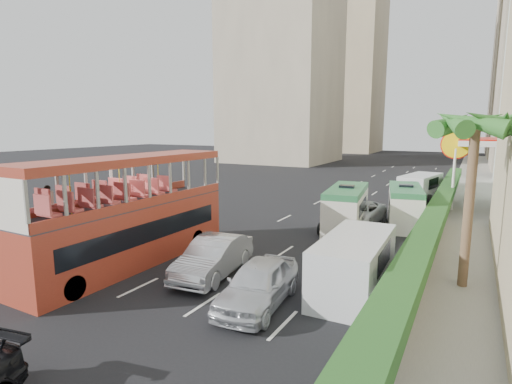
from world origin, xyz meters
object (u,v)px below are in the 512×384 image
Objects in this scene: shell_station at (505,174)px; car_silver_lane_b at (259,305)px; car_silver_lane_a at (214,275)px; minibus_near at (346,209)px; double_decker_bus at (130,211)px; panel_van_near at (354,264)px; panel_van_far at (420,187)px; minibus_far at (405,206)px; van_asset at (358,224)px; palm_tree at (469,206)px.

car_silver_lane_b is at bearing -109.71° from shell_station.
car_silver_lane_a is 0.83× the size of minibus_near.
double_decker_bus reaches higher than panel_van_near.
panel_van_near is 22.73m from panel_van_far.
minibus_far reaches higher than car_silver_lane_b.
double_decker_bus is 28.02m from shell_station.
car_silver_lane_b is (7.38, -1.07, -2.53)m from double_decker_bus.
panel_van_near is 22.10m from shell_station.
double_decker_bus is 2.04× the size of van_asset.
shell_station reaches higher than minibus_far.
palm_tree is (6.39, -8.77, 3.38)m from van_asset.
van_asset is 11.36m from palm_tree.
van_asset is 2.23m from minibus_near.
double_decker_bus is at bearing -100.59° from panel_van_far.
car_silver_lane_a reaches higher than car_silver_lane_b.
car_silver_lane_b is 0.83× the size of minibus_far.
car_silver_lane_b is at bearing -8.23° from double_decker_bus.
car_silver_lane_b is 25.71m from panel_van_far.
van_asset is 0.90× the size of minibus_near.
panel_van_far is at bearing 78.55° from car_silver_lane_b.
palm_tree is (9.53, 3.41, 3.38)m from car_silver_lane_a.
minibus_near is at bearing -126.68° from shell_station.
minibus_near reaches higher than car_silver_lane_a.
panel_van_near is (2.66, -11.00, 1.11)m from van_asset.
palm_tree reaches higher than minibus_near.
car_silver_lane_b reaches higher than van_asset.
panel_van_far is (-0.23, 22.73, 0.01)m from panel_van_near.
car_silver_lane_a is 0.63× the size of shell_station.
palm_tree reaches higher than car_silver_lane_b.
shell_station is at bearing 73.04° from panel_van_near.
car_silver_lane_a is 0.91× the size of panel_van_near.
panel_van_far is at bearing 166.31° from shell_station.
shell_station is (8.62, 24.07, 2.75)m from car_silver_lane_b.
panel_van_far is (2.46, 25.57, 1.11)m from car_silver_lane_b.
minibus_near is at bearing -96.22° from van_asset.
car_silver_lane_b is at bearing -111.46° from minibus_far.
minibus_far is (3.05, 2.87, -0.05)m from minibus_near.
van_asset is 0.98× the size of panel_van_near.
minibus_near reaches higher than car_silver_lane_b.
panel_van_far is 6.55m from shell_station.
car_silver_lane_a is 0.78× the size of palm_tree.
double_decker_bus reaches higher than panel_van_far.
minibus_near is at bearing -147.75° from minibus_far.
shell_station reaches higher than car_silver_lane_b.
minibus_far is 1.05× the size of panel_van_near.
car_silver_lane_b is 13.84m from van_asset.
minibus_far is at bearing 35.56° from minibus_near.
palm_tree reaches higher than panel_van_near.
shell_station is (2.20, 19.00, -0.63)m from palm_tree.
car_silver_lane_b is at bearing -85.43° from van_asset.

